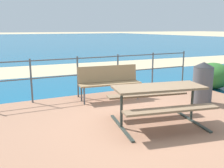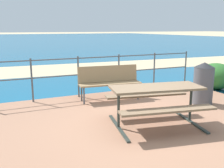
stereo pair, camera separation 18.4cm
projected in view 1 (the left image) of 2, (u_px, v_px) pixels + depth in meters
ground_plane at (147, 126)px, 4.94m from camera, size 240.00×240.00×0.00m
patio_paving at (147, 124)px, 4.93m from camera, size 6.40×5.20×0.06m
sea_water at (5, 40)px, 40.08m from camera, size 90.00×90.00×0.01m
beach_strip at (54, 70)px, 11.64m from camera, size 54.09×5.90×0.01m
picnic_table at (158, 95)px, 4.74m from camera, size 1.89×1.58×0.74m
park_bench at (109, 80)px, 6.46m from camera, size 1.61×0.59×0.86m
railing_fence at (98, 70)px, 6.89m from camera, size 5.94×0.04×1.09m
trash_bin at (203, 83)px, 6.12m from camera, size 0.47×0.47×1.01m
shrub_right at (213, 76)px, 7.95m from camera, size 1.11×1.11×0.81m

